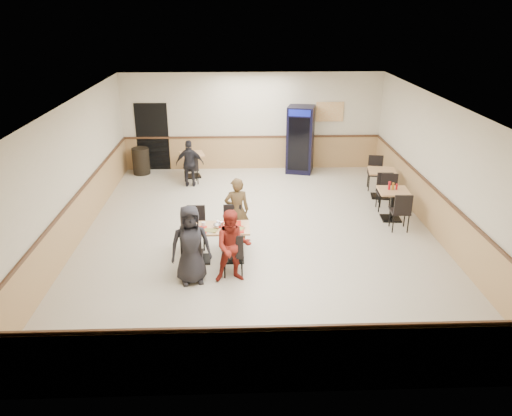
{
  "coord_description": "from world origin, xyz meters",
  "views": [
    {
      "loc": [
        -0.44,
        -10.29,
        4.89
      ],
      "look_at": [
        -0.08,
        -0.5,
        0.87
      ],
      "focal_mm": 35.0,
      "sensor_mm": 36.0,
      "label": 1
    }
  ],
  "objects_px": {
    "lone_diner": "(190,163)",
    "side_table_far": "(381,179)",
    "diner_woman_left": "(191,245)",
    "pepsi_cooler": "(300,140)",
    "trash_bin": "(141,161)",
    "diner_man_opposite": "(237,211)",
    "back_table": "(193,161)",
    "diner_woman_right": "(233,246)",
    "main_table": "(216,238)",
    "side_table_near": "(393,200)"
  },
  "relations": [
    {
      "from": "diner_man_opposite",
      "to": "back_table",
      "type": "bearing_deg",
      "value": -80.43
    },
    {
      "from": "trash_bin",
      "to": "diner_woman_left",
      "type": "bearing_deg",
      "value": -72.31
    },
    {
      "from": "trash_bin",
      "to": "side_table_near",
      "type": "bearing_deg",
      "value": -29.43
    },
    {
      "from": "diner_woman_right",
      "to": "lone_diner",
      "type": "bearing_deg",
      "value": 97.65
    },
    {
      "from": "diner_woman_left",
      "to": "trash_bin",
      "type": "xyz_separation_m",
      "value": [
        -2.09,
        6.55,
        -0.36
      ]
    },
    {
      "from": "diner_woman_left",
      "to": "side_table_near",
      "type": "distance_m",
      "value": 5.39
    },
    {
      "from": "lone_diner",
      "to": "diner_man_opposite",
      "type": "bearing_deg",
      "value": 109.63
    },
    {
      "from": "diner_man_opposite",
      "to": "side_table_near",
      "type": "distance_m",
      "value": 3.92
    },
    {
      "from": "diner_man_opposite",
      "to": "side_table_far",
      "type": "height_order",
      "value": "diner_man_opposite"
    },
    {
      "from": "diner_woman_right",
      "to": "diner_man_opposite",
      "type": "xyz_separation_m",
      "value": [
        0.08,
        1.66,
        0.03
      ]
    },
    {
      "from": "side_table_far",
      "to": "back_table",
      "type": "distance_m",
      "value": 5.57
    },
    {
      "from": "main_table",
      "to": "back_table",
      "type": "xyz_separation_m",
      "value": [
        -0.91,
        5.37,
        -0.0
      ]
    },
    {
      "from": "lone_diner",
      "to": "back_table",
      "type": "distance_m",
      "value": 0.85
    },
    {
      "from": "main_table",
      "to": "trash_bin",
      "type": "xyz_separation_m",
      "value": [
        -2.52,
        5.72,
        -0.08
      ]
    },
    {
      "from": "diner_man_opposite",
      "to": "side_table_near",
      "type": "bearing_deg",
      "value": -170.48
    },
    {
      "from": "main_table",
      "to": "diner_woman_right",
      "type": "distance_m",
      "value": 0.93
    },
    {
      "from": "diner_woman_left",
      "to": "lone_diner",
      "type": "bearing_deg",
      "value": 82.99
    },
    {
      "from": "side_table_near",
      "to": "side_table_far",
      "type": "bearing_deg",
      "value": 84.86
    },
    {
      "from": "diner_woman_right",
      "to": "lone_diner",
      "type": "distance_m",
      "value": 5.51
    },
    {
      "from": "main_table",
      "to": "side_table_far",
      "type": "distance_m",
      "value": 5.53
    },
    {
      "from": "lone_diner",
      "to": "back_table",
      "type": "xyz_separation_m",
      "value": [
        0.0,
        0.83,
        -0.19
      ]
    },
    {
      "from": "main_table",
      "to": "diner_woman_right",
      "type": "relative_size",
      "value": 0.96
    },
    {
      "from": "side_table_near",
      "to": "diner_woman_left",
      "type": "bearing_deg",
      "value": -148.97
    },
    {
      "from": "diner_woman_left",
      "to": "diner_man_opposite",
      "type": "xyz_separation_m",
      "value": [
        0.86,
        1.67,
        -0.02
      ]
    },
    {
      "from": "main_table",
      "to": "side_table_near",
      "type": "distance_m",
      "value": 4.61
    },
    {
      "from": "back_table",
      "to": "pepsi_cooler",
      "type": "distance_m",
      "value": 3.36
    },
    {
      "from": "diner_woman_left",
      "to": "pepsi_cooler",
      "type": "distance_m",
      "value": 7.18
    },
    {
      "from": "main_table",
      "to": "lone_diner",
      "type": "height_order",
      "value": "lone_diner"
    },
    {
      "from": "diner_woman_left",
      "to": "diner_woman_right",
      "type": "bearing_deg",
      "value": -11.39
    },
    {
      "from": "main_table",
      "to": "back_table",
      "type": "height_order",
      "value": "main_table"
    },
    {
      "from": "side_table_far",
      "to": "diner_woman_left",
      "type": "bearing_deg",
      "value": -137.93
    },
    {
      "from": "diner_woman_left",
      "to": "side_table_near",
      "type": "xyz_separation_m",
      "value": [
        4.61,
        2.77,
        -0.27
      ]
    },
    {
      "from": "side_table_near",
      "to": "pepsi_cooler",
      "type": "bearing_deg",
      "value": 115.19
    },
    {
      "from": "diner_man_opposite",
      "to": "side_table_near",
      "type": "height_order",
      "value": "diner_man_opposite"
    },
    {
      "from": "pepsi_cooler",
      "to": "side_table_near",
      "type": "bearing_deg",
      "value": -50.71
    },
    {
      "from": "side_table_near",
      "to": "back_table",
      "type": "relative_size",
      "value": 0.93
    },
    {
      "from": "side_table_near",
      "to": "trash_bin",
      "type": "relative_size",
      "value": 0.92
    },
    {
      "from": "lone_diner",
      "to": "side_table_far",
      "type": "distance_m",
      "value": 5.34
    },
    {
      "from": "diner_woman_left",
      "to": "diner_woman_right",
      "type": "relative_size",
      "value": 1.08
    },
    {
      "from": "diner_woman_right",
      "to": "diner_man_opposite",
      "type": "distance_m",
      "value": 1.66
    },
    {
      "from": "diner_woman_left",
      "to": "diner_man_opposite",
      "type": "distance_m",
      "value": 1.88
    },
    {
      "from": "diner_woman_left",
      "to": "diner_man_opposite",
      "type": "bearing_deg",
      "value": 50.72
    },
    {
      "from": "side_table_far",
      "to": "back_table",
      "type": "relative_size",
      "value": 1.01
    },
    {
      "from": "side_table_far",
      "to": "diner_woman_right",
      "type": "bearing_deg",
      "value": -132.86
    },
    {
      "from": "diner_woman_right",
      "to": "side_table_far",
      "type": "relative_size",
      "value": 1.73
    },
    {
      "from": "back_table",
      "to": "trash_bin",
      "type": "relative_size",
      "value": 1.0
    },
    {
      "from": "side_table_far",
      "to": "trash_bin",
      "type": "xyz_separation_m",
      "value": [
        -6.84,
        2.27,
        -0.1
      ]
    },
    {
      "from": "diner_man_opposite",
      "to": "side_table_far",
      "type": "bearing_deg",
      "value": -152.95
    },
    {
      "from": "main_table",
      "to": "pepsi_cooler",
      "type": "bearing_deg",
      "value": 66.81
    },
    {
      "from": "pepsi_cooler",
      "to": "trash_bin",
      "type": "height_order",
      "value": "pepsi_cooler"
    }
  ]
}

